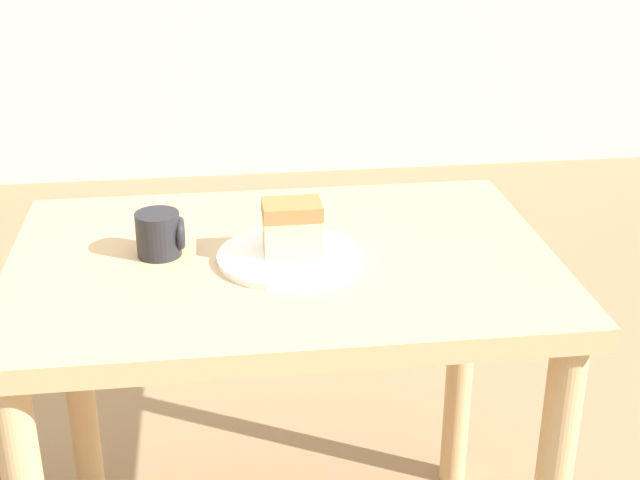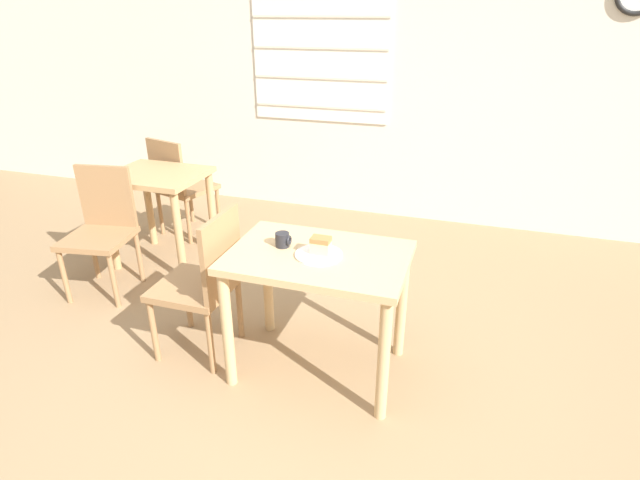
% 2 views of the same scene
% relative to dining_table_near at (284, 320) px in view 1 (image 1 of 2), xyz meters
% --- Properties ---
extents(dining_table_near, '(0.93, 0.64, 0.73)m').
position_rel_dining_table_near_xyz_m(dining_table_near, '(0.00, 0.00, 0.00)').
color(dining_table_near, tan).
rests_on(dining_table_near, ground_plane).
extents(plate, '(0.25, 0.25, 0.01)m').
position_rel_dining_table_near_xyz_m(plate, '(0.01, -0.02, 0.13)').
color(plate, white).
rests_on(plate, dining_table_near).
extents(cake_slice, '(0.10, 0.07, 0.09)m').
position_rel_dining_table_near_xyz_m(cake_slice, '(0.02, -0.01, 0.18)').
color(cake_slice, '#E5CC89').
rests_on(cake_slice, plate).
extents(coffee_mug, '(0.08, 0.08, 0.08)m').
position_rel_dining_table_near_xyz_m(coffee_mug, '(-0.21, 0.03, 0.17)').
color(coffee_mug, '#232328').
rests_on(coffee_mug, dining_table_near).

